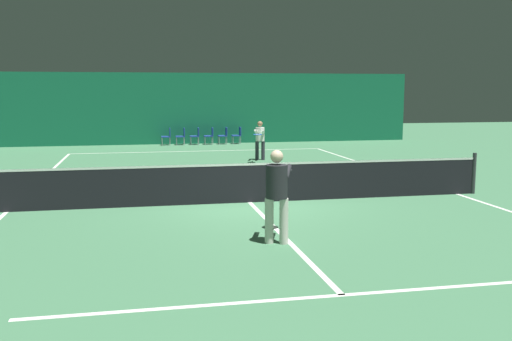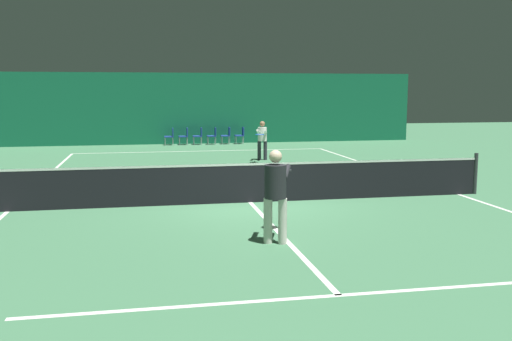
{
  "view_description": "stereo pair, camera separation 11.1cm",
  "coord_description": "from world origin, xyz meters",
  "px_view_note": "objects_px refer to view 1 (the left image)",
  "views": [
    {
      "loc": [
        -2.56,
        -13.23,
        2.68
      ],
      "look_at": [
        -0.1,
        -1.23,
        0.95
      ],
      "focal_mm": 40.0,
      "sensor_mm": 36.0,
      "label": 1
    },
    {
      "loc": [
        -2.45,
        -13.25,
        2.68
      ],
      "look_at": [
        -0.1,
        -1.23,
        0.95
      ],
      "focal_mm": 40.0,
      "sensor_mm": 36.0,
      "label": 2
    }
  ],
  "objects_px": {
    "player_near": "(277,189)",
    "courtside_chair_2": "(196,135)",
    "courtside_chair_3": "(210,135)",
    "player_far": "(260,137)",
    "courtside_chair_0": "(167,135)",
    "courtside_chair_5": "(238,134)",
    "tennis_net": "(250,182)",
    "courtside_chair_4": "(224,134)",
    "courtside_chair_1": "(182,135)"
  },
  "relations": [
    {
      "from": "player_near",
      "to": "courtside_chair_0",
      "type": "height_order",
      "value": "player_near"
    },
    {
      "from": "courtside_chair_0",
      "to": "player_far",
      "type": "bearing_deg",
      "value": 25.07
    },
    {
      "from": "tennis_net",
      "to": "courtside_chair_0",
      "type": "relative_size",
      "value": 14.29
    },
    {
      "from": "player_near",
      "to": "courtside_chair_4",
      "type": "height_order",
      "value": "player_near"
    },
    {
      "from": "courtside_chair_2",
      "to": "tennis_net",
      "type": "bearing_deg",
      "value": -0.74
    },
    {
      "from": "courtside_chair_0",
      "to": "courtside_chair_2",
      "type": "height_order",
      "value": "same"
    },
    {
      "from": "courtside_chair_3",
      "to": "courtside_chair_5",
      "type": "xyz_separation_m",
      "value": [
        1.4,
        0.0,
        0.0
      ]
    },
    {
      "from": "courtside_chair_2",
      "to": "courtside_chair_3",
      "type": "distance_m",
      "value": 0.7
    },
    {
      "from": "player_far",
      "to": "courtside_chair_0",
      "type": "relative_size",
      "value": 1.78
    },
    {
      "from": "player_near",
      "to": "courtside_chair_0",
      "type": "relative_size",
      "value": 1.97
    },
    {
      "from": "courtside_chair_2",
      "to": "player_near",
      "type": "bearing_deg",
      "value": -1.29
    },
    {
      "from": "courtside_chair_3",
      "to": "courtside_chair_0",
      "type": "bearing_deg",
      "value": -90.0
    },
    {
      "from": "courtside_chair_2",
      "to": "courtside_chair_3",
      "type": "relative_size",
      "value": 1.0
    },
    {
      "from": "tennis_net",
      "to": "player_near",
      "type": "distance_m",
      "value": 3.72
    },
    {
      "from": "player_near",
      "to": "courtside_chair_5",
      "type": "distance_m",
      "value": 18.87
    },
    {
      "from": "courtside_chair_1",
      "to": "courtside_chair_2",
      "type": "xyz_separation_m",
      "value": [
        0.7,
        0.0,
        0.0
      ]
    },
    {
      "from": "player_near",
      "to": "courtside_chair_1",
      "type": "relative_size",
      "value": 1.97
    },
    {
      "from": "courtside_chair_0",
      "to": "courtside_chair_2",
      "type": "xyz_separation_m",
      "value": [
        1.4,
        0.0,
        0.0
      ]
    },
    {
      "from": "player_near",
      "to": "courtside_chair_1",
      "type": "height_order",
      "value": "player_near"
    },
    {
      "from": "courtside_chair_1",
      "to": "courtside_chair_4",
      "type": "height_order",
      "value": "same"
    },
    {
      "from": "player_near",
      "to": "tennis_net",
      "type": "bearing_deg",
      "value": 17.79
    },
    {
      "from": "courtside_chair_4",
      "to": "player_far",
      "type": "bearing_deg",
      "value": 3.27
    },
    {
      "from": "courtside_chair_0",
      "to": "courtside_chair_4",
      "type": "xyz_separation_m",
      "value": [
        2.81,
        0.0,
        0.0
      ]
    },
    {
      "from": "player_far",
      "to": "courtside_chair_4",
      "type": "bearing_deg",
      "value": -159.11
    },
    {
      "from": "player_far",
      "to": "courtside_chair_1",
      "type": "distance_m",
      "value": 7.29
    },
    {
      "from": "courtside_chair_3",
      "to": "courtside_chair_5",
      "type": "bearing_deg",
      "value": 90.0
    },
    {
      "from": "player_near",
      "to": "courtside_chair_2",
      "type": "height_order",
      "value": "player_near"
    },
    {
      "from": "tennis_net",
      "to": "player_far",
      "type": "xyz_separation_m",
      "value": [
        1.99,
        8.18,
        0.36
      ]
    },
    {
      "from": "courtside_chair_0",
      "to": "courtside_chair_3",
      "type": "relative_size",
      "value": 1.0
    },
    {
      "from": "courtside_chair_5",
      "to": "courtside_chair_3",
      "type": "bearing_deg",
      "value": -90.0
    },
    {
      "from": "player_near",
      "to": "player_far",
      "type": "height_order",
      "value": "player_near"
    },
    {
      "from": "courtside_chair_4",
      "to": "courtside_chair_5",
      "type": "xyz_separation_m",
      "value": [
        0.7,
        0.0,
        0.0
      ]
    },
    {
      "from": "courtside_chair_1",
      "to": "player_far",
      "type": "bearing_deg",
      "value": 20.06
    },
    {
      "from": "player_near",
      "to": "courtside_chair_2",
      "type": "distance_m",
      "value": 18.71
    },
    {
      "from": "courtside_chair_1",
      "to": "courtside_chair_3",
      "type": "bearing_deg",
      "value": 90.0
    },
    {
      "from": "courtside_chair_0",
      "to": "courtside_chair_3",
      "type": "xyz_separation_m",
      "value": [
        2.1,
        0.0,
        0.0
      ]
    },
    {
      "from": "player_near",
      "to": "courtside_chair_0",
      "type": "bearing_deg",
      "value": 24.33
    },
    {
      "from": "courtside_chair_1",
      "to": "courtside_chair_4",
      "type": "bearing_deg",
      "value": 90.0
    },
    {
      "from": "tennis_net",
      "to": "player_far",
      "type": "bearing_deg",
      "value": 76.34
    },
    {
      "from": "courtside_chair_1",
      "to": "courtside_chair_2",
      "type": "distance_m",
      "value": 0.7
    },
    {
      "from": "player_far",
      "to": "courtside_chair_3",
      "type": "xyz_separation_m",
      "value": [
        -1.09,
        6.83,
        -0.39
      ]
    },
    {
      "from": "player_near",
      "to": "courtside_chair_5",
      "type": "bearing_deg",
      "value": 13.63
    },
    {
      "from": "player_far",
      "to": "courtside_chair_1",
      "type": "bearing_deg",
      "value": -142.32
    },
    {
      "from": "courtside_chair_2",
      "to": "player_far",
      "type": "bearing_deg",
      "value": 14.71
    },
    {
      "from": "tennis_net",
      "to": "courtside_chair_4",
      "type": "xyz_separation_m",
      "value": [
        1.6,
        15.01,
        -0.03
      ]
    },
    {
      "from": "courtside_chair_2",
      "to": "courtside_chair_5",
      "type": "height_order",
      "value": "same"
    },
    {
      "from": "player_near",
      "to": "courtside_chair_0",
      "type": "xyz_separation_m",
      "value": [
        -0.98,
        18.7,
        -0.48
      ]
    },
    {
      "from": "courtside_chair_2",
      "to": "courtside_chair_4",
      "type": "xyz_separation_m",
      "value": [
        1.4,
        0.0,
        0.0
      ]
    },
    {
      "from": "tennis_net",
      "to": "courtside_chair_3",
      "type": "relative_size",
      "value": 14.29
    },
    {
      "from": "courtside_chair_3",
      "to": "courtside_chair_4",
      "type": "height_order",
      "value": "same"
    }
  ]
}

